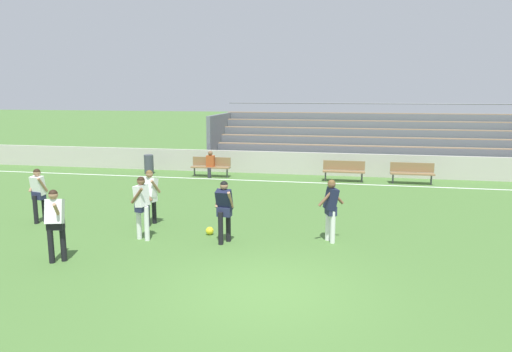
{
  "coord_description": "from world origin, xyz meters",
  "views": [
    {
      "loc": [
        1.5,
        -8.64,
        3.9
      ],
      "look_at": [
        -1.24,
        5.27,
        1.34
      ],
      "focal_mm": 33.03,
      "sensor_mm": 36.0,
      "label": 1
    }
  ],
  "objects_px": {
    "player_white_on_ball": "(55,219)",
    "player_white_challenging": "(38,191)",
    "bench_centre_sideline": "(211,165)",
    "player_dark_wide_right": "(224,206)",
    "trash_bin": "(149,164)",
    "player_white_deep_cover": "(142,202)",
    "player_white_overlapping": "(150,193)",
    "soccer_ball": "(210,231)",
    "bleacher_stand": "(375,140)",
    "spectator_seated": "(210,162)",
    "bench_far_left": "(344,169)",
    "bench_near_wall_gap": "(412,171)",
    "player_dark_trailing_run": "(331,205)"
  },
  "relations": [
    {
      "from": "player_white_on_ball",
      "to": "player_white_challenging",
      "type": "bearing_deg",
      "value": 130.94
    },
    {
      "from": "bench_centre_sideline",
      "to": "player_dark_wide_right",
      "type": "relative_size",
      "value": 1.09
    },
    {
      "from": "trash_bin",
      "to": "player_white_deep_cover",
      "type": "height_order",
      "value": "player_white_deep_cover"
    },
    {
      "from": "trash_bin",
      "to": "player_white_overlapping",
      "type": "bearing_deg",
      "value": -65.84
    },
    {
      "from": "player_white_challenging",
      "to": "soccer_ball",
      "type": "relative_size",
      "value": 7.46
    },
    {
      "from": "player_white_overlapping",
      "to": "bleacher_stand",
      "type": "bearing_deg",
      "value": 60.59
    },
    {
      "from": "bleacher_stand",
      "to": "player_white_overlapping",
      "type": "distance_m",
      "value": 14.27
    },
    {
      "from": "bleacher_stand",
      "to": "player_white_on_ball",
      "type": "relative_size",
      "value": 9.81
    },
    {
      "from": "spectator_seated",
      "to": "player_white_challenging",
      "type": "bearing_deg",
      "value": -108.93
    },
    {
      "from": "player_white_overlapping",
      "to": "soccer_ball",
      "type": "relative_size",
      "value": 7.47
    },
    {
      "from": "bleacher_stand",
      "to": "spectator_seated",
      "type": "relative_size",
      "value": 13.86
    },
    {
      "from": "player_dark_wide_right",
      "to": "player_white_challenging",
      "type": "bearing_deg",
      "value": 172.33
    },
    {
      "from": "bench_far_left",
      "to": "bench_centre_sideline",
      "type": "bearing_deg",
      "value": 180.0
    },
    {
      "from": "player_white_deep_cover",
      "to": "spectator_seated",
      "type": "bearing_deg",
      "value": 95.57
    },
    {
      "from": "bench_centre_sideline",
      "to": "bench_near_wall_gap",
      "type": "distance_m",
      "value": 8.87
    },
    {
      "from": "player_white_deep_cover",
      "to": "bleacher_stand",
      "type": "bearing_deg",
      "value": 64.33
    },
    {
      "from": "bench_near_wall_gap",
      "to": "bench_far_left",
      "type": "bearing_deg",
      "value": 180.0
    },
    {
      "from": "bleacher_stand",
      "to": "player_dark_wide_right",
      "type": "distance_m",
      "value": 14.35
    },
    {
      "from": "spectator_seated",
      "to": "player_white_deep_cover",
      "type": "distance_m",
      "value": 9.3
    },
    {
      "from": "bench_near_wall_gap",
      "to": "spectator_seated",
      "type": "height_order",
      "value": "spectator_seated"
    },
    {
      "from": "player_dark_wide_right",
      "to": "trash_bin",
      "type": "bearing_deg",
      "value": 123.59
    },
    {
      "from": "player_dark_wide_right",
      "to": "player_white_on_ball",
      "type": "distance_m",
      "value": 4.02
    },
    {
      "from": "bleacher_stand",
      "to": "spectator_seated",
      "type": "bearing_deg",
      "value": -148.86
    },
    {
      "from": "bench_far_left",
      "to": "player_white_on_ball",
      "type": "bearing_deg",
      "value": -119.35
    },
    {
      "from": "spectator_seated",
      "to": "bench_near_wall_gap",
      "type": "bearing_deg",
      "value": 0.75
    },
    {
      "from": "bench_centre_sideline",
      "to": "player_white_on_ball",
      "type": "xyz_separation_m",
      "value": [
        -0.33,
        -11.29,
        0.48
      ]
    },
    {
      "from": "bench_near_wall_gap",
      "to": "player_white_deep_cover",
      "type": "distance_m",
      "value": 12.31
    },
    {
      "from": "bench_near_wall_gap",
      "to": "player_white_overlapping",
      "type": "relative_size",
      "value": 1.1
    },
    {
      "from": "bench_near_wall_gap",
      "to": "player_dark_wide_right",
      "type": "height_order",
      "value": "player_dark_wide_right"
    },
    {
      "from": "bench_far_left",
      "to": "player_dark_trailing_run",
      "type": "relative_size",
      "value": 1.09
    },
    {
      "from": "bench_centre_sideline",
      "to": "player_white_on_ball",
      "type": "bearing_deg",
      "value": -91.69
    },
    {
      "from": "bleacher_stand",
      "to": "bench_far_left",
      "type": "distance_m",
      "value": 4.77
    },
    {
      "from": "spectator_seated",
      "to": "soccer_ball",
      "type": "xyz_separation_m",
      "value": [
        2.51,
        -8.48,
        -0.59
      ]
    },
    {
      "from": "trash_bin",
      "to": "player_white_deep_cover",
      "type": "distance_m",
      "value": 10.39
    },
    {
      "from": "spectator_seated",
      "to": "player_dark_trailing_run",
      "type": "height_order",
      "value": "player_dark_trailing_run"
    },
    {
      "from": "bench_centre_sideline",
      "to": "spectator_seated",
      "type": "relative_size",
      "value": 1.49
    },
    {
      "from": "trash_bin",
      "to": "player_white_on_ball",
      "type": "height_order",
      "value": "player_white_on_ball"
    },
    {
      "from": "bench_centre_sideline",
      "to": "player_white_overlapping",
      "type": "bearing_deg",
      "value": -86.22
    },
    {
      "from": "player_white_on_ball",
      "to": "player_white_challenging",
      "type": "height_order",
      "value": "player_white_on_ball"
    },
    {
      "from": "player_white_overlapping",
      "to": "player_white_challenging",
      "type": "height_order",
      "value": "player_white_overlapping"
    },
    {
      "from": "bench_far_left",
      "to": "bench_near_wall_gap",
      "type": "bearing_deg",
      "value": 0.0
    },
    {
      "from": "player_white_on_ball",
      "to": "bench_far_left",
      "type": "bearing_deg",
      "value": 60.65
    },
    {
      "from": "player_dark_wide_right",
      "to": "player_white_on_ball",
      "type": "xyz_separation_m",
      "value": [
        -3.43,
        -2.09,
        0.05
      ]
    },
    {
      "from": "bench_centre_sideline",
      "to": "bench_near_wall_gap",
      "type": "xyz_separation_m",
      "value": [
        8.87,
        0.0,
        0.0
      ]
    },
    {
      "from": "trash_bin",
      "to": "spectator_seated",
      "type": "height_order",
      "value": "spectator_seated"
    },
    {
      "from": "bench_near_wall_gap",
      "to": "player_dark_wide_right",
      "type": "bearing_deg",
      "value": -122.12
    },
    {
      "from": "bench_centre_sideline",
      "to": "player_dark_trailing_run",
      "type": "bearing_deg",
      "value": -55.97
    },
    {
      "from": "bleacher_stand",
      "to": "trash_bin",
      "type": "height_order",
      "value": "bleacher_stand"
    },
    {
      "from": "player_dark_trailing_run",
      "to": "player_white_challenging",
      "type": "height_order",
      "value": "player_dark_trailing_run"
    },
    {
      "from": "bench_near_wall_gap",
      "to": "player_white_overlapping",
      "type": "distance_m",
      "value": 11.56
    }
  ]
}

